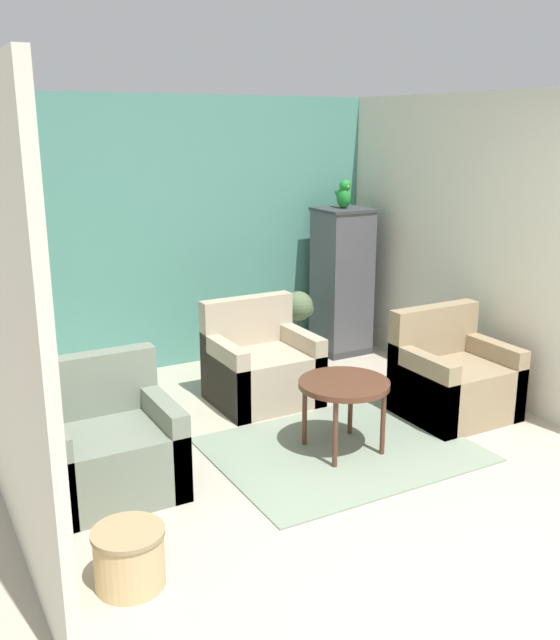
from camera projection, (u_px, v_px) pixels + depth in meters
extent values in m
plane|color=#B2A893|center=(445.00, 555.00, 3.89)|extent=(20.00, 20.00, 0.00)
cube|color=#4C897A|center=(183.00, 234.00, 6.71)|extent=(4.03, 0.06, 2.53)
cube|color=beige|center=(484.00, 247.00, 6.05)|extent=(0.06, 3.71, 2.53)
cube|color=gray|center=(342.00, 449.00, 5.14)|extent=(1.82, 1.41, 0.01)
cylinder|color=#512D1E|center=(344.00, 384.00, 5.01)|extent=(0.65, 0.65, 0.04)
cylinder|color=#512D1E|center=(335.00, 435.00, 4.81)|extent=(0.04, 0.04, 0.49)
cylinder|color=#512D1E|center=(383.00, 423.00, 5.00)|extent=(0.04, 0.04, 0.49)
cylinder|color=#512D1E|center=(305.00, 414.00, 5.15)|extent=(0.04, 0.04, 0.49)
cylinder|color=#512D1E|center=(350.00, 404.00, 5.34)|extent=(0.04, 0.04, 0.49)
cube|color=slate|center=(110.00, 461.00, 4.50)|extent=(0.83, 0.72, 0.44)
cube|color=slate|center=(93.00, 384.00, 4.63)|extent=(0.83, 0.14, 0.41)
cube|color=slate|center=(52.00, 463.00, 4.31)|extent=(0.12, 0.72, 0.58)
cube|color=slate|center=(163.00, 439.00, 4.64)|extent=(0.12, 0.72, 0.58)
cube|color=#8E7A5B|center=(455.00, 390.00, 5.69)|extent=(0.83, 0.72, 0.44)
cube|color=#8E7A5B|center=(434.00, 330.00, 5.82)|extent=(0.83, 0.14, 0.41)
cube|color=#8E7A5B|center=(421.00, 390.00, 5.51)|extent=(0.12, 0.72, 0.58)
cube|color=#8E7A5B|center=(488.00, 374.00, 5.84)|extent=(0.12, 0.72, 0.58)
cube|color=tan|center=(263.00, 377.00, 5.98)|extent=(0.83, 0.72, 0.44)
cube|color=tan|center=(247.00, 320.00, 6.11)|extent=(0.83, 0.14, 0.41)
cube|color=tan|center=(225.00, 376.00, 5.80)|extent=(0.12, 0.72, 0.58)
cube|color=tan|center=(299.00, 362.00, 6.13)|extent=(0.12, 0.72, 0.58)
cube|color=#353539|center=(340.00, 348.00, 7.37)|extent=(0.48, 0.48, 0.07)
cube|color=#4C4C51|center=(342.00, 280.00, 7.18)|extent=(0.48, 0.48, 1.38)
cube|color=#353539|center=(343.00, 210.00, 6.99)|extent=(0.50, 0.50, 0.03)
ellipsoid|color=#1E842D|center=(344.00, 197.00, 6.96)|extent=(0.13, 0.16, 0.21)
sphere|color=#1E842D|center=(345.00, 185.00, 6.91)|extent=(0.11, 0.11, 0.11)
cone|color=gold|center=(348.00, 187.00, 6.87)|extent=(0.05, 0.05, 0.05)
cone|color=#1E842D|center=(339.00, 199.00, 7.03)|extent=(0.07, 0.14, 0.18)
cylinder|color=brown|center=(298.00, 351.00, 6.99)|extent=(0.20, 0.20, 0.25)
cylinder|color=brown|center=(298.00, 327.00, 6.92)|extent=(0.02, 0.02, 0.23)
sphere|color=#566B47|center=(298.00, 306.00, 6.87)|extent=(0.29, 0.29, 0.29)
sphere|color=#566B47|center=(290.00, 311.00, 6.87)|extent=(0.17, 0.17, 0.17)
sphere|color=#566B47|center=(306.00, 309.00, 6.89)|extent=(0.16, 0.16, 0.16)
cylinder|color=tan|center=(129.00, 558.00, 3.60)|extent=(0.36, 0.36, 0.31)
cylinder|color=#957E57|center=(128.00, 532.00, 3.57)|extent=(0.37, 0.37, 0.02)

